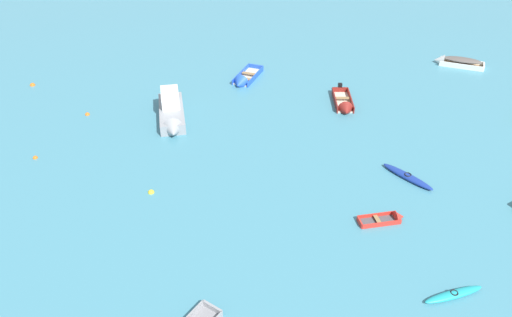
{
  "coord_description": "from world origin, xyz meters",
  "views": [
    {
      "loc": [
        -4.54,
        -7.04,
        18.76
      ],
      "look_at": [
        0.0,
        20.22,
        0.15
      ],
      "focal_mm": 34.89,
      "sensor_mm": 36.0,
      "label": 1
    }
  ],
  "objects_px": {
    "mooring_buoy_trailing": "(33,85)",
    "mooring_buoy_midfield": "(35,158)",
    "rowboat_red_cluster_inner": "(390,219)",
    "kayak_deep_blue_midfield_right": "(407,176)",
    "rowboat_maroon_near_left": "(344,106)",
    "kayak_turquoise_outer_left": "(454,294)",
    "rowboat_white_far_back": "(454,61)",
    "mooring_buoy_near_foreground": "(151,193)",
    "rowboat_blue_distant_center": "(243,81)",
    "motor_launch_grey_near_right": "(172,113)",
    "mooring_buoy_between_boats_left": "(87,115)"
  },
  "relations": [
    {
      "from": "kayak_deep_blue_midfield_right",
      "to": "rowboat_blue_distant_center",
      "type": "bearing_deg",
      "value": 117.86
    },
    {
      "from": "motor_launch_grey_near_right",
      "to": "rowboat_blue_distant_center",
      "type": "relative_size",
      "value": 1.35
    },
    {
      "from": "motor_launch_grey_near_right",
      "to": "mooring_buoy_trailing",
      "type": "relative_size",
      "value": 13.76
    },
    {
      "from": "kayak_deep_blue_midfield_right",
      "to": "mooring_buoy_trailing",
      "type": "distance_m",
      "value": 32.02
    },
    {
      "from": "motor_launch_grey_near_right",
      "to": "mooring_buoy_between_boats_left",
      "type": "xyz_separation_m",
      "value": [
        -6.5,
        1.98,
        -0.67
      ]
    },
    {
      "from": "rowboat_blue_distant_center",
      "to": "kayak_turquoise_outer_left",
      "type": "bearing_deg",
      "value": -75.39
    },
    {
      "from": "motor_launch_grey_near_right",
      "to": "kayak_turquoise_outer_left",
      "type": "height_order",
      "value": "motor_launch_grey_near_right"
    },
    {
      "from": "rowboat_red_cluster_inner",
      "to": "mooring_buoy_between_boats_left",
      "type": "relative_size",
      "value": 7.41
    },
    {
      "from": "kayak_turquoise_outer_left",
      "to": "mooring_buoy_trailing",
      "type": "xyz_separation_m",
      "value": [
        -24.59,
        27.56,
        -0.14
      ]
    },
    {
      "from": "mooring_buoy_midfield",
      "to": "rowboat_maroon_near_left",
      "type": "bearing_deg",
      "value": 8.53
    },
    {
      "from": "mooring_buoy_near_foreground",
      "to": "mooring_buoy_between_boats_left",
      "type": "bearing_deg",
      "value": 114.72
    },
    {
      "from": "kayak_deep_blue_midfield_right",
      "to": "mooring_buoy_between_boats_left",
      "type": "xyz_separation_m",
      "value": [
        -21.08,
        12.03,
        -0.17
      ]
    },
    {
      "from": "rowboat_maroon_near_left",
      "to": "mooring_buoy_between_boats_left",
      "type": "height_order",
      "value": "rowboat_maroon_near_left"
    },
    {
      "from": "mooring_buoy_between_boats_left",
      "to": "mooring_buoy_near_foreground",
      "type": "bearing_deg",
      "value": -65.28
    },
    {
      "from": "kayak_turquoise_outer_left",
      "to": "rowboat_white_far_back",
      "type": "distance_m",
      "value": 28.99
    },
    {
      "from": "kayak_deep_blue_midfield_right",
      "to": "mooring_buoy_near_foreground",
      "type": "bearing_deg",
      "value": 175.69
    },
    {
      "from": "kayak_turquoise_outer_left",
      "to": "rowboat_red_cluster_inner",
      "type": "relative_size",
      "value": 1.19
    },
    {
      "from": "motor_launch_grey_near_right",
      "to": "mooring_buoy_midfield",
      "type": "bearing_deg",
      "value": -158.3
    },
    {
      "from": "motor_launch_grey_near_right",
      "to": "mooring_buoy_trailing",
      "type": "height_order",
      "value": "motor_launch_grey_near_right"
    },
    {
      "from": "rowboat_blue_distant_center",
      "to": "rowboat_red_cluster_inner",
      "type": "height_order",
      "value": "rowboat_blue_distant_center"
    },
    {
      "from": "rowboat_blue_distant_center",
      "to": "rowboat_red_cluster_inner",
      "type": "bearing_deg",
      "value": -73.68
    },
    {
      "from": "kayak_turquoise_outer_left",
      "to": "rowboat_red_cluster_inner",
      "type": "xyz_separation_m",
      "value": [
        -0.87,
        5.72,
        -0.01
      ]
    },
    {
      "from": "mooring_buoy_trailing",
      "to": "mooring_buoy_midfield",
      "type": "xyz_separation_m",
      "value": [
        2.48,
        -11.84,
        0.0
      ]
    },
    {
      "from": "mooring_buoy_near_foreground",
      "to": "mooring_buoy_midfield",
      "type": "relative_size",
      "value": 1.17
    },
    {
      "from": "kayak_turquoise_outer_left",
      "to": "mooring_buoy_trailing",
      "type": "height_order",
      "value": "kayak_turquoise_outer_left"
    },
    {
      "from": "kayak_deep_blue_midfield_right",
      "to": "rowboat_white_far_back",
      "type": "height_order",
      "value": "rowboat_white_far_back"
    },
    {
      "from": "rowboat_white_far_back",
      "to": "motor_launch_grey_near_right",
      "type": "bearing_deg",
      "value": -166.64
    },
    {
      "from": "mooring_buoy_near_foreground",
      "to": "rowboat_blue_distant_center",
      "type": "bearing_deg",
      "value": 61.72
    },
    {
      "from": "rowboat_maroon_near_left",
      "to": "rowboat_blue_distant_center",
      "type": "bearing_deg",
      "value": 140.76
    },
    {
      "from": "rowboat_blue_distant_center",
      "to": "rowboat_white_far_back",
      "type": "xyz_separation_m",
      "value": [
        20.02,
        0.59,
        0.17
      ]
    },
    {
      "from": "mooring_buoy_near_foreground",
      "to": "mooring_buoy_midfield",
      "type": "xyz_separation_m",
      "value": [
        -7.77,
        5.14,
        0.0
      ]
    },
    {
      "from": "rowboat_blue_distant_center",
      "to": "mooring_buoy_trailing",
      "type": "relative_size",
      "value": 10.18
    },
    {
      "from": "kayak_turquoise_outer_left",
      "to": "rowboat_red_cluster_inner",
      "type": "distance_m",
      "value": 5.79
    },
    {
      "from": "motor_launch_grey_near_right",
      "to": "mooring_buoy_near_foreground",
      "type": "xyz_separation_m",
      "value": [
        -1.52,
        -8.84,
        -0.67
      ]
    },
    {
      "from": "mooring_buoy_midfield",
      "to": "mooring_buoy_trailing",
      "type": "bearing_deg",
      "value": 101.84
    },
    {
      "from": "motor_launch_grey_near_right",
      "to": "mooring_buoy_trailing",
      "type": "bearing_deg",
      "value": 145.33
    },
    {
      "from": "rowboat_red_cluster_inner",
      "to": "kayak_deep_blue_midfield_right",
      "type": "bearing_deg",
      "value": 54.11
    },
    {
      "from": "kayak_deep_blue_midfield_right",
      "to": "kayak_turquoise_outer_left",
      "type": "bearing_deg",
      "value": -100.68
    },
    {
      "from": "mooring_buoy_near_foreground",
      "to": "mooring_buoy_trailing",
      "type": "distance_m",
      "value": 19.84
    },
    {
      "from": "rowboat_blue_distant_center",
      "to": "kayak_turquoise_outer_left",
      "type": "height_order",
      "value": "rowboat_blue_distant_center"
    },
    {
      "from": "rowboat_blue_distant_center",
      "to": "rowboat_red_cluster_inner",
      "type": "xyz_separation_m",
      "value": [
        5.66,
        -19.35,
        -0.07
      ]
    },
    {
      "from": "rowboat_red_cluster_inner",
      "to": "rowboat_maroon_near_left",
      "type": "height_order",
      "value": "rowboat_maroon_near_left"
    },
    {
      "from": "kayak_deep_blue_midfield_right",
      "to": "rowboat_red_cluster_inner",
      "type": "relative_size",
      "value": 1.3
    },
    {
      "from": "rowboat_blue_distant_center",
      "to": "mooring_buoy_between_boats_left",
      "type": "xyz_separation_m",
      "value": [
        -12.78,
        -3.67,
        -0.21
      ]
    },
    {
      "from": "kayak_deep_blue_midfield_right",
      "to": "mooring_buoy_near_foreground",
      "type": "height_order",
      "value": "kayak_deep_blue_midfield_right"
    },
    {
      "from": "kayak_deep_blue_midfield_right",
      "to": "rowboat_red_cluster_inner",
      "type": "bearing_deg",
      "value": -125.89
    },
    {
      "from": "rowboat_white_far_back",
      "to": "mooring_buoy_between_boats_left",
      "type": "bearing_deg",
      "value": -172.59
    },
    {
      "from": "motor_launch_grey_near_right",
      "to": "mooring_buoy_near_foreground",
      "type": "relative_size",
      "value": 15.64
    },
    {
      "from": "mooring_buoy_trailing",
      "to": "mooring_buoy_midfield",
      "type": "height_order",
      "value": "mooring_buoy_trailing"
    },
    {
      "from": "mooring_buoy_trailing",
      "to": "rowboat_blue_distant_center",
      "type": "bearing_deg",
      "value": -7.86
    }
  ]
}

